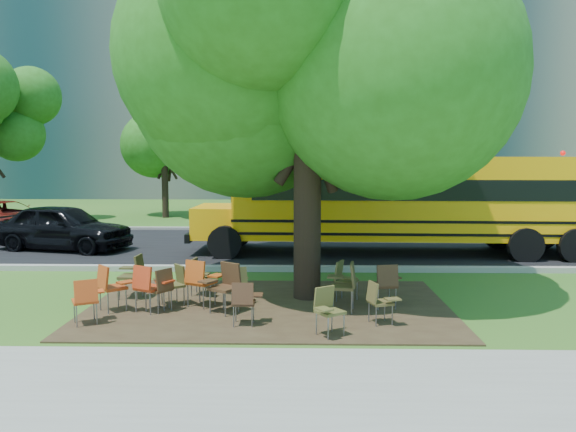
{
  "coord_description": "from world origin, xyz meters",
  "views": [
    {
      "loc": [
        1.6,
        -11.26,
        2.92
      ],
      "look_at": [
        1.28,
        3.63,
        1.37
      ],
      "focal_mm": 35.0,
      "sensor_mm": 36.0,
      "label": 1
    }
  ],
  "objects_px": {
    "chair_14": "(149,284)",
    "chair_15": "(201,278)",
    "school_bus": "(412,198)",
    "chair_10": "(198,273)",
    "chair_3": "(225,283)",
    "chair_7": "(379,299)",
    "chair_9": "(174,281)",
    "chair_8": "(134,272)",
    "bg_car_red": "(5,218)",
    "main_tree": "(308,36)",
    "chair_0": "(87,297)",
    "chair_2": "(161,285)",
    "chair_11": "(237,282)",
    "chair_12": "(344,277)",
    "chair_6": "(346,282)",
    "black_car": "(63,227)",
    "chair_13": "(386,281)",
    "chair_5": "(327,307)",
    "chair_1": "(111,284)",
    "chair_4": "(245,299)"
  },
  "relations": [
    {
      "from": "bg_car_red",
      "to": "chair_2",
      "type": "bearing_deg",
      "value": -120.67
    },
    {
      "from": "chair_15",
      "to": "bg_car_red",
      "type": "xyz_separation_m",
      "value": [
        -9.31,
        10.35,
        0.05
      ]
    },
    {
      "from": "school_bus",
      "to": "chair_0",
      "type": "bearing_deg",
      "value": -131.48
    },
    {
      "from": "chair_1",
      "to": "chair_4",
      "type": "height_order",
      "value": "chair_1"
    },
    {
      "from": "chair_7",
      "to": "chair_11",
      "type": "xyz_separation_m",
      "value": [
        -2.62,
        1.28,
        0.01
      ]
    },
    {
      "from": "main_tree",
      "to": "chair_1",
      "type": "relative_size",
      "value": 9.78
    },
    {
      "from": "chair_14",
      "to": "chair_12",
      "type": "bearing_deg",
      "value": 42.7
    },
    {
      "from": "chair_2",
      "to": "chair_11",
      "type": "relative_size",
      "value": 1.08
    },
    {
      "from": "bg_car_red",
      "to": "chair_15",
      "type": "bearing_deg",
      "value": -117.61
    },
    {
      "from": "chair_11",
      "to": "black_car",
      "type": "height_order",
      "value": "black_car"
    },
    {
      "from": "chair_5",
      "to": "chair_13",
      "type": "distance_m",
      "value": 2.08
    },
    {
      "from": "chair_7",
      "to": "chair_10",
      "type": "xyz_separation_m",
      "value": [
        -3.52,
        2.01,
        0.02
      ]
    },
    {
      "from": "chair_13",
      "to": "main_tree",
      "type": "bearing_deg",
      "value": 140.44
    },
    {
      "from": "chair_13",
      "to": "chair_14",
      "type": "xyz_separation_m",
      "value": [
        -4.49,
        -0.4,
        0.02
      ]
    },
    {
      "from": "chair_4",
      "to": "chair_11",
      "type": "xyz_separation_m",
      "value": [
        -0.29,
        1.41,
        -0.01
      ]
    },
    {
      "from": "chair_2",
      "to": "chair_8",
      "type": "relative_size",
      "value": 0.91
    },
    {
      "from": "chair_0",
      "to": "chair_2",
      "type": "relative_size",
      "value": 0.99
    },
    {
      "from": "chair_11",
      "to": "chair_12",
      "type": "height_order",
      "value": "chair_12"
    },
    {
      "from": "chair_7",
      "to": "chair_2",
      "type": "bearing_deg",
      "value": -117.54
    },
    {
      "from": "chair_3",
      "to": "chair_5",
      "type": "distance_m",
      "value": 2.29
    },
    {
      "from": "chair_10",
      "to": "chair_3",
      "type": "bearing_deg",
      "value": 39.51
    },
    {
      "from": "chair_10",
      "to": "chair_15",
      "type": "distance_m",
      "value": 0.96
    },
    {
      "from": "chair_14",
      "to": "chair_15",
      "type": "relative_size",
      "value": 0.97
    },
    {
      "from": "main_tree",
      "to": "chair_10",
      "type": "height_order",
      "value": "main_tree"
    },
    {
      "from": "school_bus",
      "to": "chair_11",
      "type": "height_order",
      "value": "school_bus"
    },
    {
      "from": "chair_5",
      "to": "chair_10",
      "type": "relative_size",
      "value": 1.01
    },
    {
      "from": "chair_1",
      "to": "chair_10",
      "type": "xyz_separation_m",
      "value": [
        1.42,
        1.31,
        -0.07
      ]
    },
    {
      "from": "black_car",
      "to": "chair_2",
      "type": "bearing_deg",
      "value": -131.34
    },
    {
      "from": "chair_13",
      "to": "bg_car_red",
      "type": "bearing_deg",
      "value": 129.76
    },
    {
      "from": "school_bus",
      "to": "chair_14",
      "type": "height_order",
      "value": "school_bus"
    },
    {
      "from": "chair_15",
      "to": "chair_9",
      "type": "bearing_deg",
      "value": -166.84
    },
    {
      "from": "school_bus",
      "to": "chair_5",
      "type": "height_order",
      "value": "school_bus"
    },
    {
      "from": "chair_0",
      "to": "chair_10",
      "type": "distance_m",
      "value": 2.64
    },
    {
      "from": "main_tree",
      "to": "chair_0",
      "type": "relative_size",
      "value": 10.62
    },
    {
      "from": "chair_14",
      "to": "chair_7",
      "type": "bearing_deg",
      "value": 19.72
    },
    {
      "from": "chair_3",
      "to": "chair_6",
      "type": "bearing_deg",
      "value": -143.27
    },
    {
      "from": "chair_13",
      "to": "school_bus",
      "type": "bearing_deg",
      "value": 63.43
    },
    {
      "from": "chair_4",
      "to": "chair_14",
      "type": "bearing_deg",
      "value": 157.41
    },
    {
      "from": "main_tree",
      "to": "chair_1",
      "type": "height_order",
      "value": "main_tree"
    },
    {
      "from": "chair_8",
      "to": "bg_car_red",
      "type": "height_order",
      "value": "bg_car_red"
    },
    {
      "from": "main_tree",
      "to": "chair_9",
      "type": "bearing_deg",
      "value": -166.16
    },
    {
      "from": "chair_11",
      "to": "chair_2",
      "type": "bearing_deg",
      "value": 165.03
    },
    {
      "from": "chair_8",
      "to": "bg_car_red",
      "type": "xyz_separation_m",
      "value": [
        -7.81,
        9.68,
        0.07
      ]
    },
    {
      "from": "school_bus",
      "to": "chair_0",
      "type": "height_order",
      "value": "school_bus"
    },
    {
      "from": "chair_11",
      "to": "chair_13",
      "type": "height_order",
      "value": "chair_13"
    },
    {
      "from": "chair_8",
      "to": "chair_3",
      "type": "bearing_deg",
      "value": -114.23
    },
    {
      "from": "chair_7",
      "to": "chair_9",
      "type": "height_order",
      "value": "chair_9"
    },
    {
      "from": "chair_12",
      "to": "chair_15",
      "type": "xyz_separation_m",
      "value": [
        -2.82,
        -0.51,
        0.07
      ]
    },
    {
      "from": "chair_3",
      "to": "chair_11",
      "type": "height_order",
      "value": "chair_3"
    },
    {
      "from": "chair_7",
      "to": "chair_13",
      "type": "distance_m",
      "value": 1.1
    }
  ]
}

